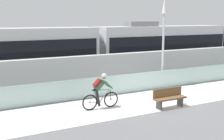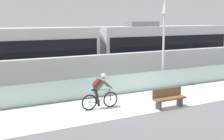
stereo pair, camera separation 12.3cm
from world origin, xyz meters
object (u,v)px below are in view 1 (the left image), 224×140
(lamp_post_antenna, at_px, (164,31))
(bench, at_px, (169,97))
(tram, at_px, (95,50))
(cyclist_on_bike, at_px, (100,91))

(lamp_post_antenna, height_order, bench, lamp_post_antenna)
(tram, bearing_deg, lamp_post_antenna, -64.32)
(lamp_post_antenna, bearing_deg, cyclist_on_bike, -157.01)
(cyclist_on_bike, bearing_deg, lamp_post_antenna, 22.99)
(tram, xyz_separation_m, cyclist_on_bike, (-2.81, -6.85, -1.09))
(cyclist_on_bike, relative_size, bench, 1.11)
(cyclist_on_bike, bearing_deg, bench, -24.23)
(cyclist_on_bike, xyz_separation_m, bench, (2.85, -1.28, -0.32))
(tram, bearing_deg, cyclist_on_bike, -112.30)
(cyclist_on_bike, height_order, bench, cyclist_on_bike)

